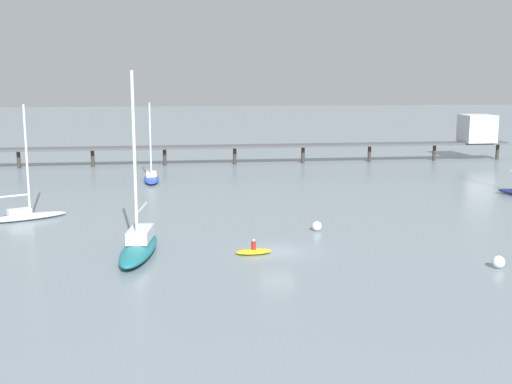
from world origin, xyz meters
name	(u,v)px	position (x,y,z in m)	size (l,w,h in m)	color
ground_plane	(278,251)	(0.00, 0.00, 0.00)	(400.00, 400.00, 0.00)	gray
pier	(362,137)	(18.52, 47.06, 3.60)	(81.12, 5.95, 6.70)	#4C4C51
sailboat_blue	(151,176)	(-11.03, 32.88, 0.58)	(2.21, 7.28, 9.46)	#2D4CB7
sailboat_teal	(139,244)	(-10.18, 0.04, 0.83)	(3.20, 9.58, 13.24)	#1E727A
sailboat_white	(25,213)	(-21.16, 12.70, 0.63)	(7.18, 4.81, 10.29)	white
dinghy_yellow	(254,251)	(-1.86, -0.51, 0.21)	(2.77, 1.48, 1.14)	yellow
mooring_buoy_mid	(498,262)	(14.33, -5.71, 0.44)	(0.87, 0.87, 0.87)	silver
mooring_buoy_far	(317,226)	(4.07, 5.98, 0.41)	(0.82, 0.82, 0.82)	silver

